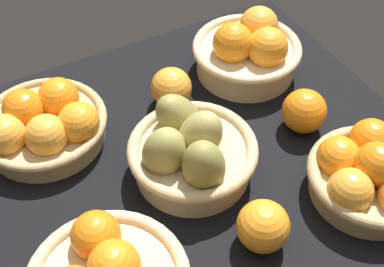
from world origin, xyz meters
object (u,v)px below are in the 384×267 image
basket_near_left (248,50)px  basket_center_pears (189,151)px  basket_near_right (44,124)px  loose_orange_side_gap (263,226)px  loose_orange_front_gap (171,88)px  basket_far_left (369,176)px  loose_orange_back_gap (304,111)px

basket_near_left → basket_center_pears: 29.73cm
basket_near_left → basket_near_right: (42.92, -0.35, -0.95)cm
basket_near_right → loose_orange_side_gap: (-22.93, 36.23, -0.08)cm
basket_center_pears → loose_orange_side_gap: (-3.39, 17.51, -1.17)cm
basket_near_right → basket_center_pears: bearing=136.2°
basket_center_pears → loose_orange_front_gap: size_ratio=2.77×
loose_orange_front_gap → loose_orange_side_gap: bearing=87.3°
basket_far_left → basket_center_pears: bearing=-36.8°
basket_near_left → basket_center_pears: size_ratio=1.01×
basket_center_pears → loose_orange_side_gap: 17.88cm
basket_near_right → basket_far_left: bearing=139.9°
basket_far_left → loose_orange_back_gap: bearing=-89.8°
basket_center_pears → loose_orange_front_gap: 17.62cm
basket_near_left → basket_near_right: bearing=-0.5°
basket_near_right → loose_orange_side_gap: size_ratio=2.81×
basket_far_left → basket_near_right: size_ratio=0.92×
basket_near_right → loose_orange_side_gap: 42.87cm
loose_orange_front_gap → loose_orange_back_gap: loose_orange_back_gap is taller
loose_orange_side_gap → loose_orange_back_gap: bearing=-139.9°
basket_center_pears → loose_orange_back_gap: 23.67cm
loose_orange_back_gap → basket_near_left: bearing=-89.2°
loose_orange_front_gap → loose_orange_back_gap: size_ratio=0.97×
basket_near_left → basket_near_right: basket_near_left is taller
basket_near_right → loose_orange_front_gap: (-24.58, 1.88, -0.21)cm
basket_near_left → loose_orange_side_gap: (19.99, 35.87, -1.03)cm
basket_near_left → loose_orange_back_gap: basket_near_left is taller
loose_orange_side_gap → basket_near_left: bearing=-119.1°
loose_orange_front_gap → loose_orange_side_gap: loose_orange_side_gap is taller
basket_far_left → loose_orange_side_gap: 20.33cm
basket_near_right → loose_orange_back_gap: bearing=156.1°
loose_orange_front_gap → loose_orange_side_gap: 34.39cm
basket_near_right → loose_orange_side_gap: basket_near_right is taller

